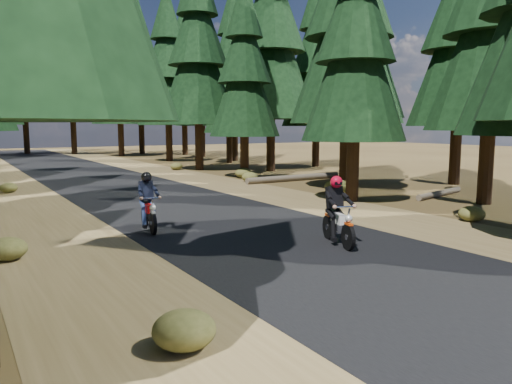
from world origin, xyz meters
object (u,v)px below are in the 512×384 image
log_far (440,193)px  rider_follow (149,211)px  rider_lead (338,222)px  log_near (294,178)px

log_far → rider_follow: size_ratio=1.98×
log_far → rider_lead: (-8.93, -4.18, 0.43)m
log_near → rider_lead: size_ratio=3.06×
log_near → rider_lead: 13.90m
log_far → rider_follow: (-12.22, -0.31, 0.41)m
log_near → rider_follow: bearing=-145.2°
rider_lead → log_far: bearing=-137.1°
log_near → rider_lead: rider_lead is taller
rider_follow → log_near: bearing=-134.7°
log_near → rider_follow: 13.25m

